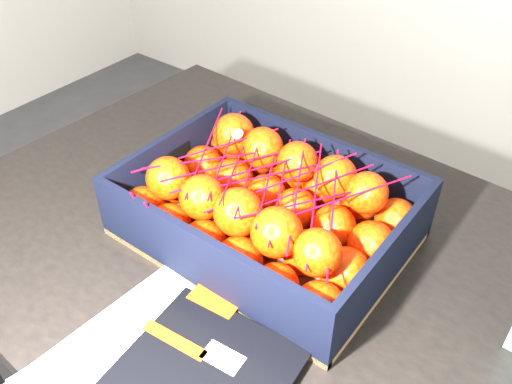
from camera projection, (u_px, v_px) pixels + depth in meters
The scene contains 5 objects.
table at pixel (280, 291), 0.94m from camera, with size 1.24×0.86×0.75m.
magazine_stack at pixel (155, 376), 0.69m from camera, with size 0.32×0.33×0.02m.
produce_crate at pixel (267, 218), 0.89m from camera, with size 0.44×0.33×0.12m.
clementine_heap at pixel (267, 205), 0.87m from camera, with size 0.42×0.31×0.13m.
mesh_net at pixel (261, 178), 0.83m from camera, with size 0.36×0.29×0.10m.
Camera 1 is at (0.68, -0.26, 1.37)m, focal length 37.86 mm.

